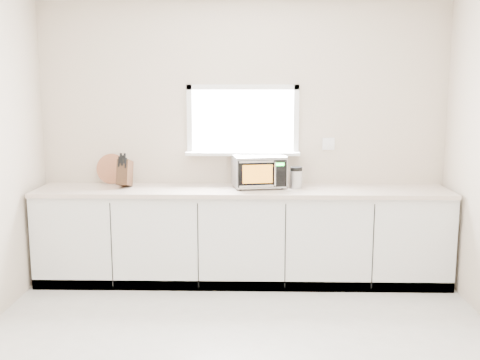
{
  "coord_description": "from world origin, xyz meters",
  "views": [
    {
      "loc": [
        0.1,
        -3.57,
        1.88
      ],
      "look_at": [
        -0.02,
        1.55,
        1.03
      ],
      "focal_mm": 42.0,
      "sensor_mm": 36.0,
      "label": 1
    }
  ],
  "objects": [
    {
      "name": "coffee_grinder",
      "position": [
        0.52,
        1.74,
        1.02
      ],
      "size": [
        0.13,
        0.13,
        0.21
      ],
      "rotation": [
        0.0,
        0.0,
        -0.07
      ],
      "color": "#B2B4B9",
      "rests_on": "countertop"
    },
    {
      "name": "countertop",
      "position": [
        0.0,
        1.69,
        0.9
      ],
      "size": [
        3.92,
        0.64,
        0.04
      ],
      "primitive_type": "cube",
      "color": "beige",
      "rests_on": "cabinets"
    },
    {
      "name": "back_wall",
      "position": [
        0.0,
        2.0,
        1.36
      ],
      "size": [
        4.0,
        0.17,
        2.7
      ],
      "color": "beige",
      "rests_on": "ground"
    },
    {
      "name": "microwave",
      "position": [
        0.16,
        1.77,
        1.08
      ],
      "size": [
        0.54,
        0.46,
        0.31
      ],
      "rotation": [
        0.0,
        0.0,
        0.19
      ],
      "color": "black",
      "rests_on": "countertop"
    },
    {
      "name": "cabinets",
      "position": [
        0.0,
        1.7,
        0.44
      ],
      "size": [
        3.92,
        0.6,
        0.88
      ],
      "primitive_type": "cube",
      "color": "silver",
      "rests_on": "ground"
    },
    {
      "name": "cutting_board",
      "position": [
        -1.31,
        1.94,
        1.07
      ],
      "size": [
        0.3,
        0.07,
        0.3
      ],
      "primitive_type": "cylinder",
      "rotation": [
        1.4,
        0.0,
        0.0
      ],
      "color": "#9E5F3D",
      "rests_on": "countertop"
    },
    {
      "name": "knife_block",
      "position": [
        -1.13,
        1.74,
        1.06
      ],
      "size": [
        0.13,
        0.24,
        0.34
      ],
      "rotation": [
        0.0,
        0.0,
        -0.09
      ],
      "color": "#472A19",
      "rests_on": "countertop"
    }
  ]
}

